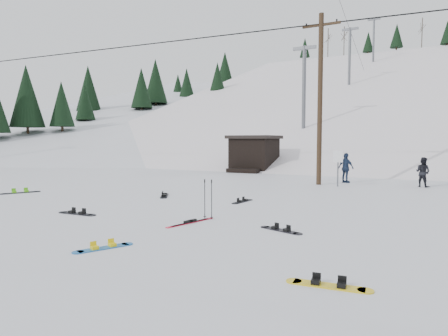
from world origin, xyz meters
The scene contains 22 objects.
ground centered at (0.00, 0.00, 0.00)m, with size 200.00×200.00×0.00m, color silver.
ski_slope centered at (0.00, 55.00, -12.00)m, with size 60.00×75.00×45.00m, color white.
ridge_left centered at (-36.00, 48.00, -11.00)m, with size 34.00×85.00×38.00m, color silver.
treeline_left centered at (-34.00, 40.00, 0.00)m, with size 20.00×64.00×10.00m, color black, non-canonical shape.
treeline_crest centered at (0.00, 86.00, 0.00)m, with size 50.00×6.00×10.00m, color black, non-canonical shape.
utility_pole centered at (2.00, 14.00, 4.68)m, with size 2.00×0.26×9.00m.
trail_sign centered at (3.10, 13.58, 1.27)m, with size 0.50×0.09×1.85m.
lift_hut centered at (-5.00, 20.94, 1.36)m, with size 3.40×4.10×2.75m.
lift_tower_near centered at (-4.00, 30.00, 7.86)m, with size 2.20×0.36×8.00m.
lift_tower_mid centered at (-4.00, 50.00, 14.36)m, with size 2.20×0.36×8.00m.
lift_tower_far centered at (-4.00, 70.00, 20.86)m, with size 2.20×0.36×8.00m.
hero_snowboard centered at (1.36, -0.84, 0.02)m, with size 0.70×1.27×0.10m.
hero_skis centered at (1.53, 2.34, 0.03)m, with size 0.47×1.78×0.09m.
ski_poles centered at (1.66, 3.13, 0.62)m, with size 0.33×0.09×1.20m.
board_scatter_a centered at (-2.45, 1.73, 0.03)m, with size 1.50×0.37×0.11m.
board_scatter_b centered at (-2.53, 6.42, 0.03)m, with size 0.98×1.31×0.11m.
board_scatter_c centered at (-8.85, 4.07, 0.03)m, with size 0.89×1.58×0.12m.
board_scatter_d centered at (4.16, 2.69, 0.02)m, with size 1.29×0.58×0.09m.
board_scatter_e centered at (6.29, -0.73, 0.03)m, with size 1.40×0.40×0.10m.
board_scatter_f centered at (1.09, 6.61, 0.02)m, with size 0.34×1.35×0.09m.
skier_dark centered at (6.94, 15.49, 0.76)m, with size 0.74×0.58×1.52m, color black.
skier_navy centered at (3.08, 15.63, 0.84)m, with size 0.98×0.41×1.67m, color #1D2C48.
Camera 1 is at (7.87, -7.11, 2.38)m, focal length 32.00 mm.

